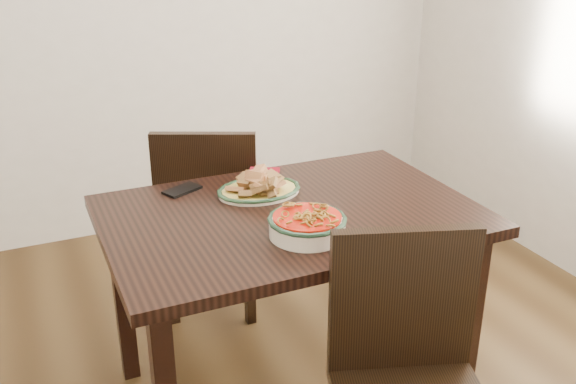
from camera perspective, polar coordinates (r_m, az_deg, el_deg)
name	(u,v)px	position (r m, az deg, el deg)	size (l,w,h in m)	color
dining_table	(290,235)	(2.22, 0.21, -3.86)	(1.25, 0.83, 0.75)	black
chair_far	(210,212)	(2.79, -6.96, -1.78)	(0.55, 0.55, 0.89)	black
chair_near	(409,373)	(1.87, 10.69, -15.51)	(0.53, 0.53, 0.89)	black
fish_plate	(259,182)	(2.30, -2.61, 0.90)	(0.30, 0.23, 0.11)	beige
noodle_bowl	(307,223)	(1.99, 1.71, -2.74)	(0.25, 0.25, 0.08)	white
smartphone	(182,190)	(2.36, -9.39, 0.19)	(0.14, 0.07, 0.01)	black
napkin	(264,173)	(2.49, -2.16, 1.71)	(0.12, 0.10, 0.01)	maroon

